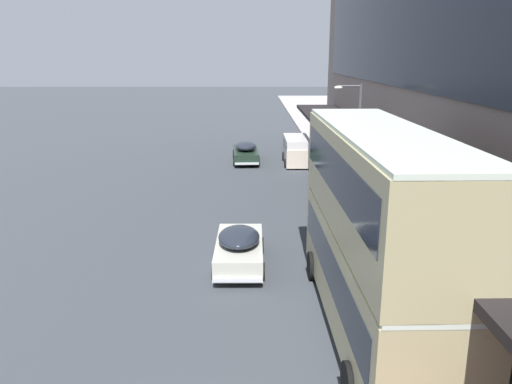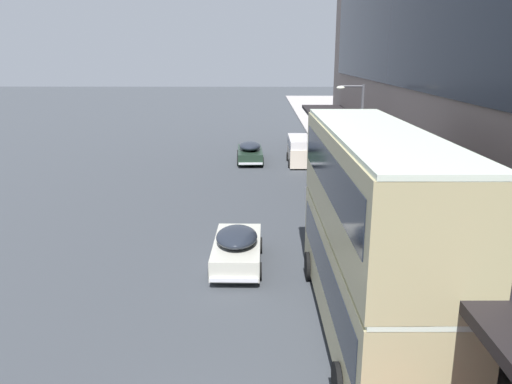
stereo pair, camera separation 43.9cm
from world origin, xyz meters
TOP-DOWN VIEW (x-y plane):
  - transit_bus_kerbside_front at (4.34, 5.93)m, footprint 2.86×10.26m
  - sedan_second_mid at (0.42, 10.51)m, footprint 1.91×4.30m
  - sedan_oncoming_rear at (0.48, 29.53)m, footprint 2.06×4.92m
  - vw_van at (4.21, 28.96)m, footprint 1.92×4.55m
  - street_lamp at (6.50, 19.64)m, footprint 1.50×0.28m
  - fire_hydrant at (6.79, 11.32)m, footprint 0.20×0.40m

SIDE VIEW (x-z plane):
  - fire_hydrant at x=6.79m, z-range 0.14..0.84m
  - sedan_second_mid at x=0.42m, z-range -0.01..1.50m
  - sedan_oncoming_rear at x=0.48m, z-range -0.01..1.54m
  - vw_van at x=4.21m, z-range 0.12..2.08m
  - transit_bus_kerbside_front at x=4.34m, z-range 0.24..6.12m
  - street_lamp at x=6.50m, z-range 0.70..6.82m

